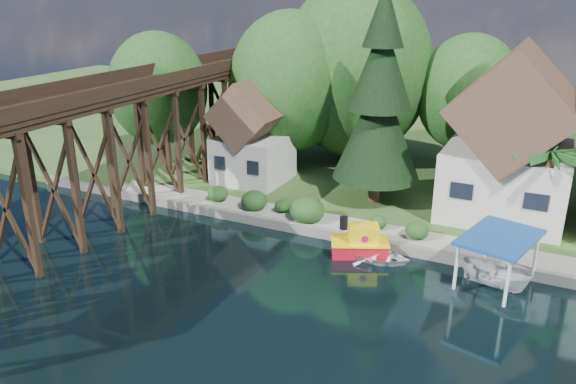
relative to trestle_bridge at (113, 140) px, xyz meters
The scene contains 14 objects.
ground 17.64m from the trestle_bridge, 17.91° to the right, with size 140.00×140.00×0.00m, color black.
bank 33.36m from the trestle_bridge, 60.97° to the left, with size 140.00×52.00×0.50m, color #2F491D.
seawall 20.82m from the trestle_bridge, ahead, with size 60.00×0.40×0.62m, color slate.
promenade 22.90m from the trestle_bridge, 10.63° to the left, with size 50.00×2.60×0.06m, color gray.
trestle_bridge is the anchor object (origin of this frame).
house_left 25.42m from the trestle_bridge, 25.21° to the left, with size 7.64×8.64×11.02m.
shed 10.69m from the trestle_bridge, 61.81° to the left, with size 5.09×5.40×7.85m.
bg_trees 23.48m from the trestle_bridge, 43.41° to the left, with size 49.90×13.30×10.57m.
shrubs 12.79m from the trestle_bridge, 19.72° to the left, with size 15.76×2.47×1.70m.
conifer 17.49m from the trestle_bridge, 31.56° to the left, with size 5.91×5.91×14.54m.
palm_tree 26.53m from the trestle_bridge, 16.01° to the left, with size 4.20×4.20×5.78m.
tugboat 17.04m from the trestle_bridge, ahead, with size 3.73×2.98×2.38m.
boat_white_a 18.31m from the trestle_bridge, ahead, with size 2.48×3.48×0.72m, color white.
boat_canopy 24.16m from the trestle_bridge, ahead, with size 4.18×5.19×2.92m.
Camera 1 is at (9.35, -21.40, 14.71)m, focal length 35.00 mm.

